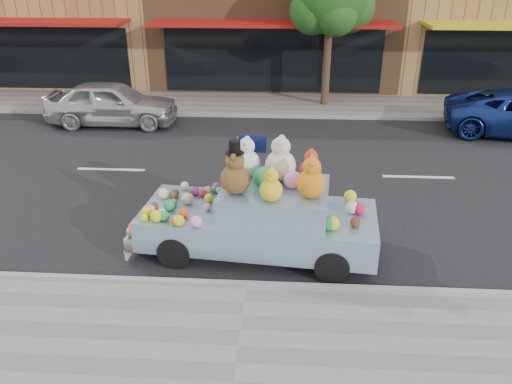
{
  "coord_description": "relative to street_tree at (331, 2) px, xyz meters",
  "views": [
    {
      "loc": [
        0.59,
        -11.91,
        5.08
      ],
      "look_at": [
        0.08,
        -3.8,
        1.25
      ],
      "focal_mm": 35.0,
      "sensor_mm": 36.0,
      "label": 1
    }
  ],
  "objects": [
    {
      "name": "near_sidewalk",
      "position": [
        -2.03,
        -13.05,
        -3.63
      ],
      "size": [
        60.0,
        3.0,
        0.12
      ],
      "primitive_type": "cube",
      "color": "gray",
      "rests_on": "ground"
    },
    {
      "name": "ground",
      "position": [
        -2.03,
        -6.55,
        -3.69
      ],
      "size": [
        120.0,
        120.0,
        0.0
      ],
      "primitive_type": "plane",
      "color": "black",
      "rests_on": "ground"
    },
    {
      "name": "car_silver",
      "position": [
        -7.19,
        -2.66,
        -2.97
      ],
      "size": [
        4.28,
        1.76,
        1.45
      ],
      "primitive_type": "imported",
      "rotation": [
        0.0,
        0.0,
        1.58
      ],
      "color": "#BBBBC0",
      "rests_on": "ground"
    },
    {
      "name": "far_sidewalk",
      "position": [
        -2.03,
        -0.05,
        -3.63
      ],
      "size": [
        60.0,
        3.0,
        0.12
      ],
      "primitive_type": "cube",
      "color": "gray",
      "rests_on": "ground"
    },
    {
      "name": "art_car",
      "position": [
        -1.87,
        -10.31,
        -2.88
      ],
      "size": [
        4.63,
        2.17,
        2.32
      ],
      "rotation": [
        0.0,
        0.0,
        -0.1
      ],
      "color": "black",
      "rests_on": "ground"
    },
    {
      "name": "near_kerb",
      "position": [
        -2.03,
        -11.55,
        -3.63
      ],
      "size": [
        60.0,
        0.12,
        0.13
      ],
      "primitive_type": "cube",
      "color": "gray",
      "rests_on": "ground"
    },
    {
      "name": "street_tree",
      "position": [
        0.0,
        0.0,
        0.0
      ],
      "size": [
        3.0,
        2.7,
        5.22
      ],
      "color": "#38281C",
      "rests_on": "ground"
    },
    {
      "name": "far_kerb",
      "position": [
        -2.03,
        -1.55,
        -3.63
      ],
      "size": [
        60.0,
        0.12,
        0.13
      ],
      "primitive_type": "cube",
      "color": "gray",
      "rests_on": "ground"
    }
  ]
}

